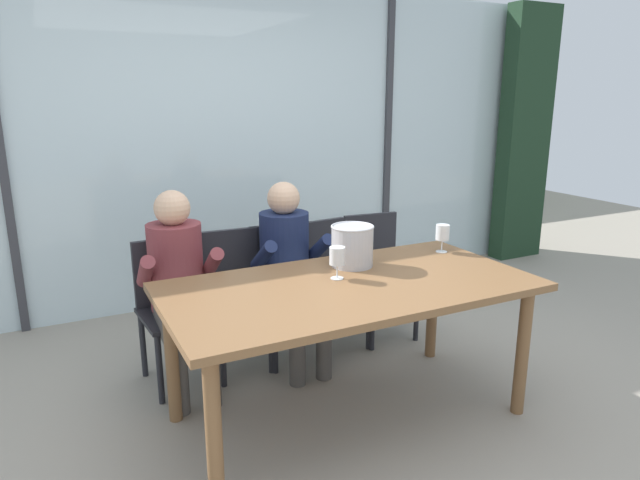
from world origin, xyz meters
TOP-DOWN VIEW (x-y plane):
  - ground at (0.00, 1.00)m, footprint 14.00×14.00m
  - window_glass_panel at (0.00, 2.13)m, footprint 7.13×0.03m
  - window_mullion_left at (-1.60, 2.11)m, footprint 0.06×0.06m
  - window_mullion_right at (1.60, 2.11)m, footprint 0.06×0.06m
  - hillside_vineyard at (0.00, 6.37)m, footprint 13.13×2.40m
  - curtain_heavy_drape at (3.21, 1.95)m, footprint 0.56×0.20m
  - dining_table at (0.00, 0.00)m, footprint 1.93×0.99m
  - chair_near_curtain at (-0.73, 0.89)m, footprint 0.47×0.47m
  - chair_left_of_center at (-0.35, 0.93)m, footprint 0.46×0.46m
  - chair_center at (0.02, 0.92)m, footprint 0.48×0.48m
  - chair_right_of_center at (0.33, 0.91)m, footprint 0.48×0.48m
  - chair_near_window_right at (0.76, 0.94)m, footprint 0.48×0.48m
  - person_maroon_top at (-0.72, 0.77)m, footprint 0.47×0.62m
  - person_navy_polo at (-0.01, 0.77)m, footprint 0.46×0.61m
  - ice_bucket_primary at (0.16, 0.26)m, footprint 0.25×0.25m
  - wine_glass_by_left_taster at (-0.03, 0.10)m, footprint 0.08×0.08m
  - wine_glass_near_bucket at (0.80, 0.26)m, footprint 0.08×0.08m

SIDE VIEW (x-z plane):
  - ground at x=0.00m, z-range 0.00..0.00m
  - chair_near_curtain at x=-0.73m, z-range 0.07..0.94m
  - chair_left_of_center at x=-0.35m, z-range 0.07..0.94m
  - chair_center at x=0.02m, z-range 0.07..0.94m
  - chair_right_of_center at x=0.33m, z-range 0.07..0.94m
  - chair_near_window_right at x=0.76m, z-range 0.07..0.94m
  - person_maroon_top at x=-0.72m, z-range 0.08..1.28m
  - person_navy_polo at x=-0.01m, z-range 0.08..1.28m
  - dining_table at x=0.00m, z-range 0.31..1.08m
  - wine_glass_by_left_taster at x=-0.03m, z-range 0.81..0.98m
  - wine_glass_near_bucket at x=0.80m, z-range 0.81..0.98m
  - ice_bucket_primary at x=0.16m, z-range 0.78..1.02m
  - hillside_vineyard at x=0.00m, z-range 0.00..2.18m
  - window_glass_panel at x=0.00m, z-range 0.00..2.60m
  - window_mullion_left at x=-1.60m, z-range 0.00..2.60m
  - window_mullion_right at x=1.60m, z-range 0.00..2.60m
  - curtain_heavy_drape at x=3.21m, z-range 0.00..2.60m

